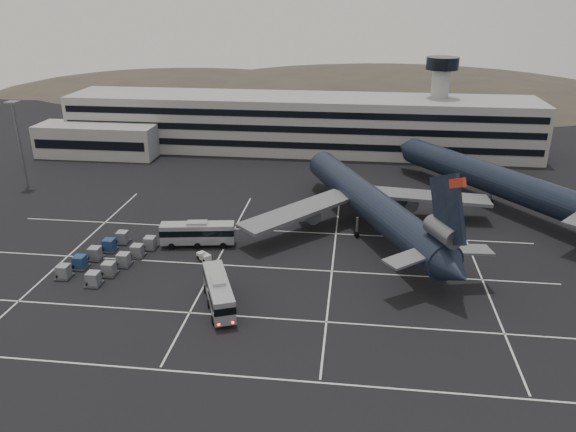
# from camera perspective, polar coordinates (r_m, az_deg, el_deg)

# --- Properties ---
(ground) EXTENTS (260.00, 260.00, 0.00)m
(ground) POSITION_cam_1_polar(r_m,az_deg,el_deg) (82.91, -4.02, -6.42)
(ground) COLOR black
(ground) RESTS_ON ground
(lane_markings) EXTENTS (90.00, 55.62, 0.01)m
(lane_markings) POSITION_cam_1_polar(r_m,az_deg,el_deg) (83.37, -3.28, -6.23)
(lane_markings) COLOR silver
(lane_markings) RESTS_ON ground
(terminal) EXTENTS (125.00, 26.00, 24.00)m
(terminal) POSITION_cam_1_polar(r_m,az_deg,el_deg) (147.28, 0.00, 9.32)
(terminal) COLOR gray
(terminal) RESTS_ON ground
(hills) EXTENTS (352.00, 180.00, 44.00)m
(hills) POSITION_cam_1_polar(r_m,az_deg,el_deg) (246.87, 7.77, 9.85)
(hills) COLOR #38332B
(hills) RESTS_ON ground
(lightpole_left) EXTENTS (2.40, 2.40, 18.28)m
(lightpole_left) POSITION_cam_1_polar(r_m,az_deg,el_deg) (130.14, -25.77, 7.63)
(lightpole_left) COLOR slate
(lightpole_left) RESTS_ON ground
(trijet_main) EXTENTS (43.55, 54.65, 18.08)m
(trijet_main) POSITION_cam_1_polar(r_m,az_deg,el_deg) (97.31, 8.50, 1.23)
(trijet_main) COLOR black
(trijet_main) RESTS_ON ground
(trijet_far) EXTENTS (39.03, 49.89, 18.08)m
(trijet_far) POSITION_cam_1_polar(r_m,az_deg,el_deg) (115.42, 20.49, 3.50)
(trijet_far) COLOR black
(trijet_far) RESTS_ON ground
(bus_near) EXTENTS (7.02, 12.21, 4.25)m
(bus_near) POSITION_cam_1_polar(r_m,az_deg,el_deg) (75.63, -7.08, -7.54)
(bus_near) COLOR #919298
(bus_near) RESTS_ON ground
(bus_far) EXTENTS (12.35, 4.63, 4.26)m
(bus_far) POSITION_cam_1_polar(r_m,az_deg,el_deg) (93.36, -9.16, -1.67)
(bus_far) COLOR #919298
(bus_far) RESTS_ON ground
(tug_a) EXTENTS (2.00, 2.38, 1.33)m
(tug_a) POSITION_cam_1_polar(r_m,az_deg,el_deg) (95.61, -10.81, -2.34)
(tug_a) COLOR silver
(tug_a) RESTS_ON ground
(tug_b) EXTENTS (2.55, 2.44, 1.43)m
(tug_b) POSITION_cam_1_polar(r_m,az_deg,el_deg) (89.01, -8.49, -4.06)
(tug_b) COLOR silver
(tug_b) RESTS_ON ground
(uld_cluster) EXTENTS (11.82, 17.29, 2.05)m
(uld_cluster) POSITION_cam_1_polar(r_m,az_deg,el_deg) (91.37, -17.71, -3.95)
(uld_cluster) COLOR #2D2D30
(uld_cluster) RESTS_ON ground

